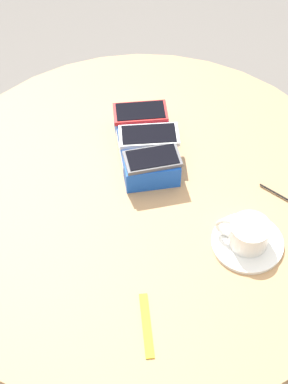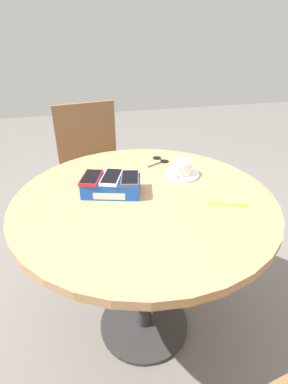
{
  "view_description": "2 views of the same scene",
  "coord_description": "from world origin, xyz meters",
  "px_view_note": "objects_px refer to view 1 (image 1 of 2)",
  "views": [
    {
      "loc": [
        0.77,
        -0.36,
        1.8
      ],
      "look_at": [
        0.0,
        0.0,
        0.74
      ],
      "focal_mm": 60.0,
      "sensor_mm": 36.0,
      "label": 1
    },
    {
      "loc": [
        -0.22,
        -0.92,
        1.27
      ],
      "look_at": [
        0.0,
        0.0,
        0.74
      ],
      "focal_mm": 28.0,
      "sensor_mm": 36.0,
      "label": 2
    }
  ],
  "objects_px": {
    "round_table": "(144,230)",
    "phone_box": "(146,146)",
    "coffee_cup": "(248,233)",
    "lanyard_strap": "(146,325)",
    "saucer": "(247,243)",
    "phone_red": "(140,112)",
    "phone_white": "(149,135)",
    "phone_gray": "(152,159)"
  },
  "relations": [
    {
      "from": "lanyard_strap",
      "to": "round_table",
      "type": "bearing_deg",
      "value": 156.15
    },
    {
      "from": "phone_white",
      "to": "saucer",
      "type": "height_order",
      "value": "phone_white"
    },
    {
      "from": "phone_red",
      "to": "phone_white",
      "type": "distance_m",
      "value": 0.07
    },
    {
      "from": "lanyard_strap",
      "to": "saucer",
      "type": "bearing_deg",
      "value": 106.91
    },
    {
      "from": "round_table",
      "to": "lanyard_strap",
      "type": "xyz_separation_m",
      "value": [
        0.28,
        -0.12,
        0.12
      ]
    },
    {
      "from": "phone_box",
      "to": "coffee_cup",
      "type": "height_order",
      "value": "coffee_cup"
    },
    {
      "from": "phone_white",
      "to": "phone_gray",
      "type": "distance_m",
      "value": 0.07
    },
    {
      "from": "coffee_cup",
      "to": "phone_box",
      "type": "bearing_deg",
      "value": -164.86
    },
    {
      "from": "phone_white",
      "to": "round_table",
      "type": "bearing_deg",
      "value": -29.59
    },
    {
      "from": "phone_box",
      "to": "saucer",
      "type": "height_order",
      "value": "phone_box"
    },
    {
      "from": "round_table",
      "to": "lanyard_strap",
      "type": "height_order",
      "value": "lanyard_strap"
    },
    {
      "from": "phone_red",
      "to": "phone_white",
      "type": "xyz_separation_m",
      "value": [
        0.07,
        -0.01,
        -0.0
      ]
    },
    {
      "from": "saucer",
      "to": "coffee_cup",
      "type": "distance_m",
      "value": 0.03
    },
    {
      "from": "phone_red",
      "to": "saucer",
      "type": "xyz_separation_m",
      "value": [
        0.38,
        0.07,
        -0.06
      ]
    },
    {
      "from": "phone_box",
      "to": "phone_white",
      "type": "relative_size",
      "value": 1.61
    },
    {
      "from": "coffee_cup",
      "to": "lanyard_strap",
      "type": "distance_m",
      "value": 0.28
    },
    {
      "from": "lanyard_strap",
      "to": "phone_red",
      "type": "bearing_deg",
      "value": 156.77
    },
    {
      "from": "round_table",
      "to": "lanyard_strap",
      "type": "relative_size",
      "value": 7.27
    },
    {
      "from": "phone_white",
      "to": "lanyard_strap",
      "type": "relative_size",
      "value": 1.1
    },
    {
      "from": "phone_box",
      "to": "lanyard_strap",
      "type": "bearing_deg",
      "value": -24.66
    },
    {
      "from": "phone_red",
      "to": "phone_gray",
      "type": "xyz_separation_m",
      "value": [
        0.14,
        -0.03,
        -0.0
      ]
    },
    {
      "from": "round_table",
      "to": "coffee_cup",
      "type": "distance_m",
      "value": 0.28
    },
    {
      "from": "phone_gray",
      "to": "phone_box",
      "type": "bearing_deg",
      "value": 166.66
    },
    {
      "from": "phone_gray",
      "to": "lanyard_strap",
      "type": "relative_size",
      "value": 0.98
    },
    {
      "from": "phone_gray",
      "to": "lanyard_strap",
      "type": "height_order",
      "value": "phone_gray"
    },
    {
      "from": "phone_red",
      "to": "lanyard_strap",
      "type": "bearing_deg",
      "value": -23.23
    },
    {
      "from": "phone_box",
      "to": "phone_red",
      "type": "relative_size",
      "value": 1.72
    },
    {
      "from": "phone_gray",
      "to": "lanyard_strap",
      "type": "bearing_deg",
      "value": -26.84
    },
    {
      "from": "saucer",
      "to": "phone_gray",
      "type": "bearing_deg",
      "value": -157.25
    },
    {
      "from": "phone_red",
      "to": "phone_gray",
      "type": "bearing_deg",
      "value": -14.08
    },
    {
      "from": "phone_box",
      "to": "lanyard_strap",
      "type": "height_order",
      "value": "phone_box"
    },
    {
      "from": "phone_box",
      "to": "phone_gray",
      "type": "height_order",
      "value": "phone_gray"
    },
    {
      "from": "phone_box",
      "to": "phone_red",
      "type": "height_order",
      "value": "phone_red"
    },
    {
      "from": "round_table",
      "to": "phone_box",
      "type": "distance_m",
      "value": 0.19
    },
    {
      "from": "phone_box",
      "to": "phone_red",
      "type": "bearing_deg",
      "value": 165.21
    },
    {
      "from": "round_table",
      "to": "saucer",
      "type": "bearing_deg",
      "value": 35.66
    },
    {
      "from": "phone_white",
      "to": "phone_red",
      "type": "bearing_deg",
      "value": 170.05
    },
    {
      "from": "coffee_cup",
      "to": "lanyard_strap",
      "type": "relative_size",
      "value": 0.7
    },
    {
      "from": "phone_white",
      "to": "coffee_cup",
      "type": "height_order",
      "value": "phone_white"
    },
    {
      "from": "round_table",
      "to": "saucer",
      "type": "relative_size",
      "value": 6.52
    },
    {
      "from": "round_table",
      "to": "coffee_cup",
      "type": "xyz_separation_m",
      "value": [
        0.19,
        0.14,
        0.15
      ]
    },
    {
      "from": "phone_box",
      "to": "phone_gray",
      "type": "distance_m",
      "value": 0.08
    }
  ]
}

